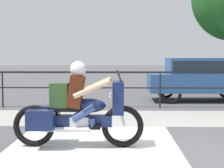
# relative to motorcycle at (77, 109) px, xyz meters

# --- Properties ---
(ground_plane) EXTENTS (120.00, 120.00, 0.00)m
(ground_plane) POSITION_rel_motorcycle_xyz_m (2.07, -0.40, -0.69)
(ground_plane) COLOR #4C4C4F
(sidewalk_band) EXTENTS (44.00, 2.40, 0.01)m
(sidewalk_band) POSITION_rel_motorcycle_xyz_m (2.07, 3.00, -0.69)
(sidewalk_band) COLOR #99968E
(sidewalk_band) RESTS_ON ground
(crosswalk_band) EXTENTS (3.11, 6.00, 0.01)m
(crosswalk_band) POSITION_rel_motorcycle_xyz_m (0.29, -0.60, -0.69)
(crosswalk_band) COLOR silver
(crosswalk_band) RESTS_ON ground
(fence_railing) EXTENTS (36.00, 0.05, 1.18)m
(fence_railing) POSITION_rel_motorcycle_xyz_m (2.07, 4.82, 0.24)
(fence_railing) COLOR black
(fence_railing) RESTS_ON ground
(motorcycle) EXTENTS (2.39, 0.76, 1.57)m
(motorcycle) POSITION_rel_motorcycle_xyz_m (0.00, 0.00, 0.00)
(motorcycle) COLOR black
(motorcycle) RESTS_ON ground
(parked_car) EXTENTS (3.91, 1.73, 1.60)m
(parked_car) POSITION_rel_motorcycle_xyz_m (3.71, 6.63, 0.22)
(parked_car) COLOR #284C84
(parked_car) RESTS_ON ground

